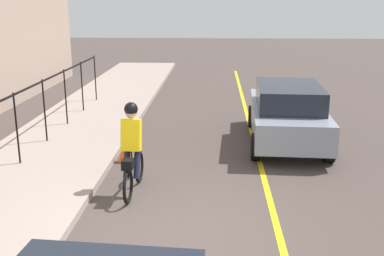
# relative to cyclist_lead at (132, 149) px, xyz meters

# --- Properties ---
(ground_plane) EXTENTS (80.00, 80.00, 0.00)m
(ground_plane) POSITION_rel_cyclist_lead_xyz_m (-1.51, -1.04, -0.91)
(ground_plane) COLOR #4B3F3B
(lane_line_centre) EXTENTS (36.00, 0.12, 0.01)m
(lane_line_centre) POSITION_rel_cyclist_lead_xyz_m (-1.51, -2.64, -0.91)
(lane_line_centre) COLOR yellow
(lane_line_centre) RESTS_ON ground
(cyclist_lead) EXTENTS (1.71, 0.37, 1.83)m
(cyclist_lead) POSITION_rel_cyclist_lead_xyz_m (0.00, 0.00, 0.00)
(cyclist_lead) COLOR black
(cyclist_lead) RESTS_ON ground
(patrol_sedan) EXTENTS (4.48, 2.09, 1.58)m
(patrol_sedan) POSITION_rel_cyclist_lead_xyz_m (3.56, -3.47, -0.09)
(patrol_sedan) COLOR #8A93A4
(patrol_sedan) RESTS_ON ground
(traffic_cone_near) EXTENTS (0.36, 0.36, 0.58)m
(traffic_cone_near) POSITION_rel_cyclist_lead_xyz_m (1.85, 0.50, -0.62)
(traffic_cone_near) COLOR #E75511
(traffic_cone_near) RESTS_ON ground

